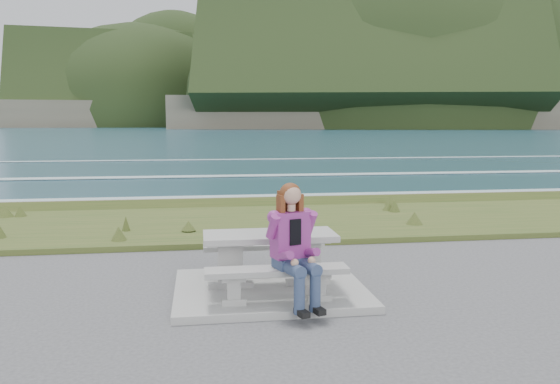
{
  "coord_description": "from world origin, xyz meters",
  "views": [
    {
      "loc": [
        -0.93,
        -7.26,
        2.37
      ],
      "look_at": [
        0.32,
        1.2,
        1.26
      ],
      "focal_mm": 35.0,
      "sensor_mm": 36.0,
      "label": 1
    }
  ],
  "objects": [
    {
      "name": "headland_range",
      "position": [
        190.28,
        398.25,
        9.94
      ],
      "size": [
        729.83,
        363.95,
        209.65
      ],
      "color": "#665E4D",
      "rests_on": "ground"
    },
    {
      "name": "ocean",
      "position": [
        0.0,
        25.09,
        -1.74
      ],
      "size": [
        1600.0,
        1600.0,
        0.09
      ],
      "color": "#1F4759",
      "rests_on": "ground"
    },
    {
      "name": "seated_woman",
      "position": [
        0.22,
        -0.84,
        0.66
      ],
      "size": [
        0.64,
        0.86,
        1.52
      ],
      "rotation": [
        0.0,
        0.0,
        0.3
      ],
      "color": "navy",
      "rests_on": "concrete_slab"
    },
    {
      "name": "concrete_slab",
      "position": [
        0.0,
        0.0,
        0.05
      ],
      "size": [
        2.6,
        2.1,
        0.1
      ],
      "primitive_type": "cube",
      "color": "#A5A4A0",
      "rests_on": "ground"
    },
    {
      "name": "picnic_table",
      "position": [
        0.0,
        0.0,
        0.68
      ],
      "size": [
        1.8,
        0.75,
        0.75
      ],
      "color": "#A5A4A0",
      "rests_on": "concrete_slab"
    },
    {
      "name": "shore_drop",
      "position": [
        0.0,
        7.9,
        0.0
      ],
      "size": [
        160.0,
        0.8,
        2.2
      ],
      "primitive_type": "cube",
      "color": "#665E4D",
      "rests_on": "ground"
    },
    {
      "name": "bench_landward",
      "position": [
        0.0,
        -0.7,
        0.45
      ],
      "size": [
        1.8,
        0.35,
        0.45
      ],
      "color": "#A5A4A0",
      "rests_on": "concrete_slab"
    },
    {
      "name": "bench_seaward",
      "position": [
        0.0,
        0.7,
        0.45
      ],
      "size": [
        1.8,
        0.35,
        0.45
      ],
      "color": "#A5A4A0",
      "rests_on": "concrete_slab"
    },
    {
      "name": "grass_verge",
      "position": [
        0.0,
        5.0,
        0.0
      ],
      "size": [
        160.0,
        4.5,
        0.22
      ],
      "primitive_type": "cube",
      "color": "#2F4D1D",
      "rests_on": "ground"
    }
  ]
}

